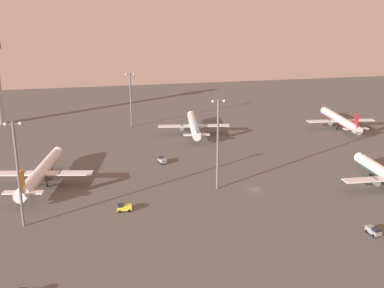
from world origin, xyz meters
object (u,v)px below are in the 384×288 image
airplane_far_stand (194,125)px  apron_light_east (131,96)px  airplane_near_gate (41,172)px  cargo_loader (124,207)px  apron_light_west (18,169)px  airplane_taxiway_distant (340,120)px  maintenance_van (374,231)px  apron_light_central (218,139)px  baggage_tractor (162,160)px

airplane_far_stand → apron_light_east: size_ratio=1.61×
airplane_near_gate → airplane_far_stand: airplane_near_gate is taller
cargo_loader → apron_light_west: bearing=102.1°
apron_light_east → apron_light_west: 108.11m
airplane_taxiway_distant → airplane_far_stand: airplane_taxiway_distant is taller
airplane_far_stand → maintenance_van: 108.59m
apron_light_east → apron_light_central: apron_light_central is taller
baggage_tractor → apron_light_east: (-5.28, 57.38, 13.49)m
cargo_loader → apron_light_east: apron_light_east is taller
maintenance_van → apron_light_central: bearing=-60.0°
baggage_tractor → apron_light_west: size_ratio=0.16×
apron_light_central → airplane_near_gate: bearing=163.8°
baggage_tractor → apron_light_west: bearing=-151.6°
airplane_far_stand → baggage_tractor: size_ratio=9.14×
airplane_far_stand → apron_light_west: (-65.37, -80.90, 12.28)m
cargo_loader → apron_light_east: bearing=-2.7°
baggage_tractor → apron_light_west: (-44.55, -43.33, 15.12)m
cargo_loader → maintenance_van: (61.31, -28.79, 0.00)m
airplane_taxiway_distant → maintenance_van: airplane_taxiway_distant is taller
apron_light_east → apron_light_central: size_ratio=0.88×
cargo_loader → apron_light_central: size_ratio=0.15×
apron_light_east → apron_light_west: bearing=-111.3°
baggage_tractor → apron_light_west: apron_light_west is taller
airplane_near_gate → apron_light_west: apron_light_west is taller
baggage_tractor → apron_light_central: apron_light_central is taller
airplane_near_gate → baggage_tractor: airplane_near_gate is taller
airplane_near_gate → baggage_tractor: 44.00m
airplane_near_gate → maintenance_van: airplane_near_gate is taller
cargo_loader → apron_light_west: apron_light_west is taller
airplane_near_gate → cargo_loader: size_ratio=10.10×
airplane_near_gate → apron_light_west: size_ratio=1.50×
airplane_taxiway_distant → apron_light_east: 99.64m
cargo_loader → baggage_tractor: same height
airplane_far_stand → baggage_tractor: 43.04m
apron_light_east → airplane_near_gate: bearing=-117.7°
airplane_far_stand → apron_light_west: apron_light_west is taller
airplane_taxiway_distant → apron_light_west: size_ratio=1.44×
cargo_loader → maintenance_van: bearing=-110.6°
apron_light_east → apron_light_west: apron_light_west is taller
baggage_tractor → apron_light_east: 59.18m
airplane_near_gate → apron_light_central: (55.21, -16.06, 12.24)m
airplane_taxiway_distant → apron_light_central: (-77.20, -60.45, 12.45)m
maintenance_van → apron_light_west: (-88.33, 25.20, 15.12)m
airplane_near_gate → maintenance_van: size_ratio=9.92×
apron_light_east → baggage_tractor: bearing=-84.7°
airplane_far_stand → apron_light_west: size_ratio=1.43×
airplane_near_gate → apron_light_east: apron_light_east is taller
airplane_near_gate → apron_light_west: bearing=-82.8°
apron_light_east → airplane_taxiway_distant: bearing=-15.0°
maintenance_van → apron_light_east: apron_light_east is taller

